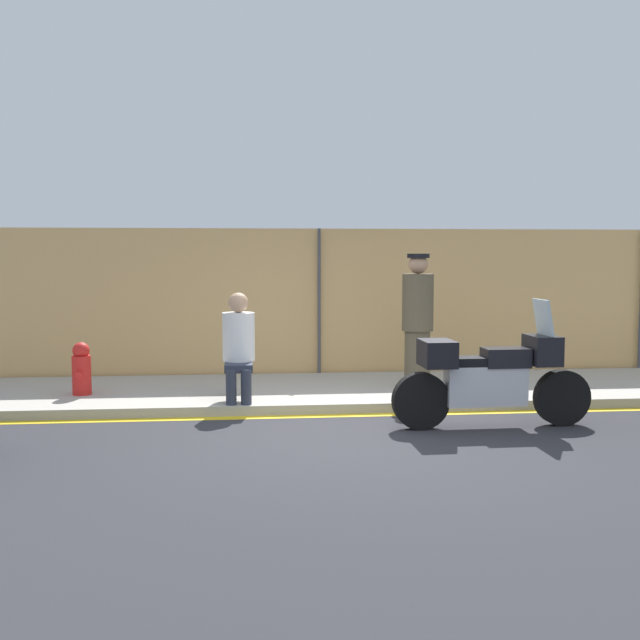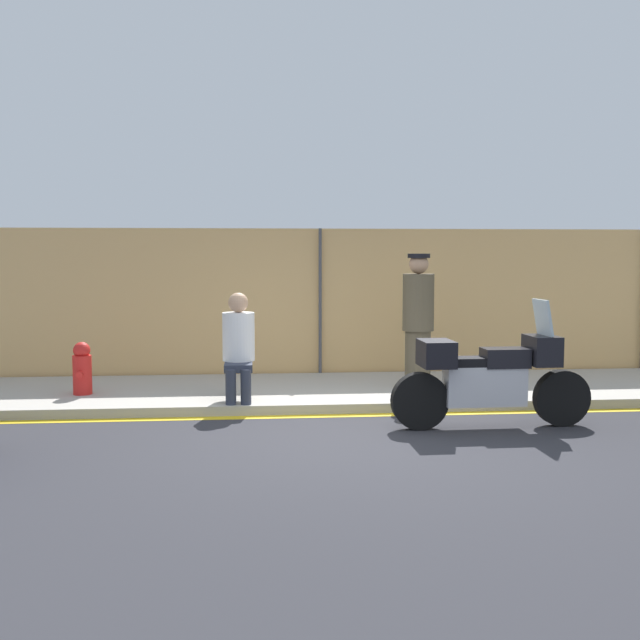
# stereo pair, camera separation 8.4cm
# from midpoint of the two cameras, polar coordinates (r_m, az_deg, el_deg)

# --- Properties ---
(ground_plane) EXTENTS (120.00, 120.00, 0.00)m
(ground_plane) POSITION_cam_midpoint_polar(r_m,az_deg,el_deg) (8.28, 2.18, -8.91)
(ground_plane) COLOR #2D2D33
(sidewalk) EXTENTS (39.46, 2.53, 0.12)m
(sidewalk) POSITION_cam_midpoint_polar(r_m,az_deg,el_deg) (10.64, 0.37, -5.43)
(sidewalk) COLOR #ADA89E
(sidewalk) RESTS_ON ground_plane
(curb_paint_stripe) EXTENTS (39.46, 0.18, 0.01)m
(curb_paint_stripe) POSITION_cam_midpoint_polar(r_m,az_deg,el_deg) (9.33, 1.26, -7.29)
(curb_paint_stripe) COLOR gold
(curb_paint_stripe) RESTS_ON ground_plane
(storefront_fence) EXTENTS (37.49, 0.17, 2.40)m
(storefront_fence) POSITION_cam_midpoint_polar(r_m,az_deg,el_deg) (11.84, -0.32, 1.17)
(storefront_fence) COLOR #E5B26B
(storefront_fence) RESTS_ON ground_plane
(motorcycle) EXTENTS (2.35, 0.52, 1.48)m
(motorcycle) POSITION_cam_midpoint_polar(r_m,az_deg,el_deg) (8.83, 12.59, -4.21)
(motorcycle) COLOR black
(motorcycle) RESTS_ON ground_plane
(officer_standing) EXTENTS (0.44, 0.44, 1.88)m
(officer_standing) POSITION_cam_midpoint_polar(r_m,az_deg,el_deg) (10.62, 7.22, 0.06)
(officer_standing) COLOR brown
(officer_standing) RESTS_ON sidewalk
(person_seated_on_curb) EXTENTS (0.42, 0.72, 1.38)m
(person_seated_on_curb) POSITION_cam_midpoint_polar(r_m,az_deg,el_deg) (9.69, -6.47, -1.58)
(person_seated_on_curb) COLOR #2D3342
(person_seated_on_curb) RESTS_ON sidewalk
(fire_hydrant) EXTENTS (0.25, 0.31, 0.70)m
(fire_hydrant) POSITION_cam_midpoint_polar(r_m,az_deg,el_deg) (10.50, -17.94, -3.57)
(fire_hydrant) COLOR red
(fire_hydrant) RESTS_ON sidewalk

